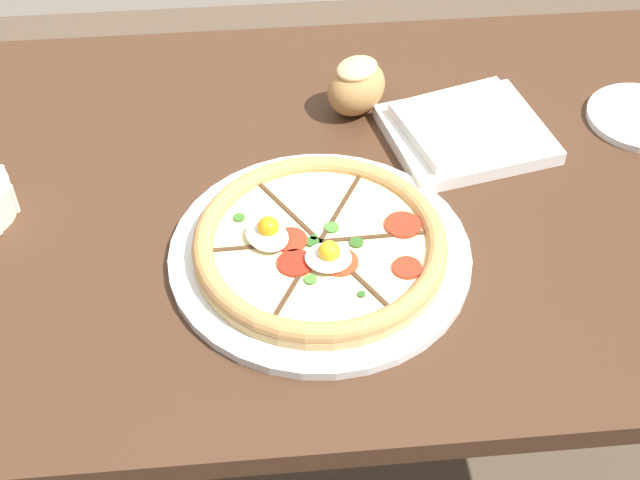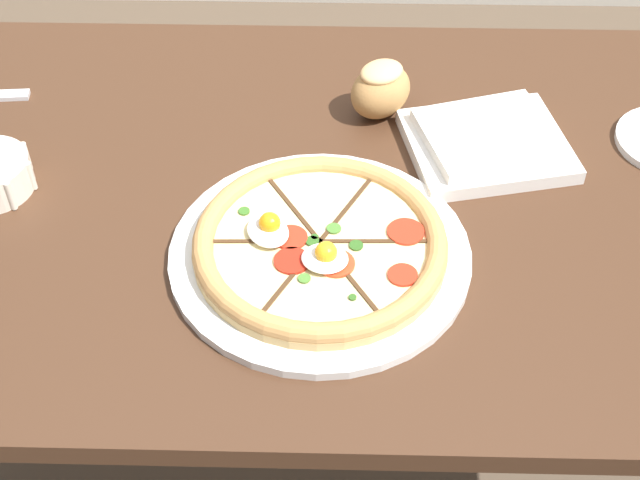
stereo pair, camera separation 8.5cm
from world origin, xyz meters
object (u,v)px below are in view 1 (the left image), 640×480
object	(u,v)px
dining_table	(300,244)
napkin_folded	(467,130)
pizza	(320,247)
bread_piece_mid	(356,85)

from	to	relation	value
dining_table	napkin_folded	world-z (taller)	napkin_folded
napkin_folded	pizza	bearing A→B (deg)	-137.05
dining_table	pizza	xyz separation A→B (m)	(0.02, -0.12, 0.12)
pizza	bread_piece_mid	bearing A→B (deg)	74.76
pizza	bread_piece_mid	distance (m)	0.29
napkin_folded	bread_piece_mid	bearing A→B (deg)	150.47
napkin_folded	dining_table	bearing A→B (deg)	-161.08
dining_table	napkin_folded	distance (m)	0.27
dining_table	bread_piece_mid	distance (m)	0.23
pizza	napkin_folded	world-z (taller)	pizza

